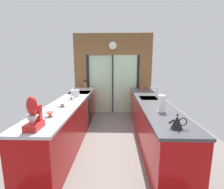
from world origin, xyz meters
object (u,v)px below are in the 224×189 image
mixing_bowl_near (50,114)px  kettle (177,122)px  mixing_bowl_far (71,98)px  soap_bottle (142,87)px  stock_pot (75,93)px  paper_towel_roll (161,104)px  oven_range (80,108)px  stand_mixer (34,116)px  mixing_bowl_mid (62,105)px  knife_block (85,85)px

mixing_bowl_near → kettle: (1.78, -0.43, 0.04)m
mixing_bowl_far → soap_bottle: (1.78, 1.31, 0.05)m
stock_pot → paper_towel_roll: bearing=-35.3°
stock_pot → soap_bottle: soap_bottle is taller
oven_range → stand_mixer: 2.70m
oven_range → kettle: size_ratio=3.91×
stock_pot → kettle: 2.67m
mixing_bowl_mid → soap_bottle: bearing=47.4°
knife_block → stock_pot: (-0.00, -1.34, -0.02)m
mixing_bowl_near → kettle: 1.83m
oven_range → soap_bottle: soap_bottle is taller
soap_bottle → stock_pot: bearing=-151.6°
mixing_bowl_far → mixing_bowl_mid: bearing=-90.0°
mixing_bowl_near → knife_block: size_ratio=0.51×
knife_block → mixing_bowl_far: bearing=-90.0°
mixing_bowl_mid → paper_towel_roll: 1.81m
oven_range → mixing_bowl_mid: size_ratio=5.68×
mixing_bowl_far → knife_block: bearing=90.0°
oven_range → knife_block: 0.96m
stock_pot → stand_mixer: bearing=-90.0°
stock_pot → paper_towel_roll: size_ratio=0.71×
mixing_bowl_mid → stock_pot: stock_pot is taller
mixing_bowl_near → stock_pot: 1.56m
soap_bottle → paper_towel_roll: bearing=-90.0°
mixing_bowl_near → knife_block: bearing=90.0°
oven_range → paper_towel_roll: size_ratio=2.96×
stand_mixer → paper_towel_roll: 1.95m
stand_mixer → soap_bottle: stand_mixer is taller
oven_range → soap_bottle: (1.80, 0.39, 0.56)m
mixing_bowl_near → paper_towel_roll: paper_towel_roll is taller
oven_range → paper_towel_roll: bearing=-45.5°
knife_block → paper_towel_roll: size_ratio=0.89×
mixing_bowl_far → stand_mixer: bearing=-90.0°
stand_mixer → soap_bottle: size_ratio=1.90×
stand_mixer → stock_pot: stand_mixer is taller
knife_block → soap_bottle: size_ratio=1.26×
mixing_bowl_mid → stock_pot: bearing=90.0°
stock_pot → paper_towel_roll: 2.18m
stand_mixer → soap_bottle: bearing=59.4°
soap_bottle → oven_range: bearing=-167.8°
knife_block → stand_mixer: 3.39m
mixing_bowl_near → kettle: size_ratio=0.60×
mixing_bowl_mid → stand_mixer: (0.00, -1.08, 0.12)m
mixing_bowl_mid → paper_towel_roll: (1.78, -0.29, 0.10)m
knife_block → stock_pot: size_ratio=1.26×
mixing_bowl_far → knife_block: knife_block is taller
mixing_bowl_far → knife_block: size_ratio=0.52×
mixing_bowl_mid → stock_pot: (-0.00, 0.97, 0.05)m
mixing_bowl_far → stock_pot: 0.35m
kettle → paper_towel_roll: paper_towel_roll is taller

